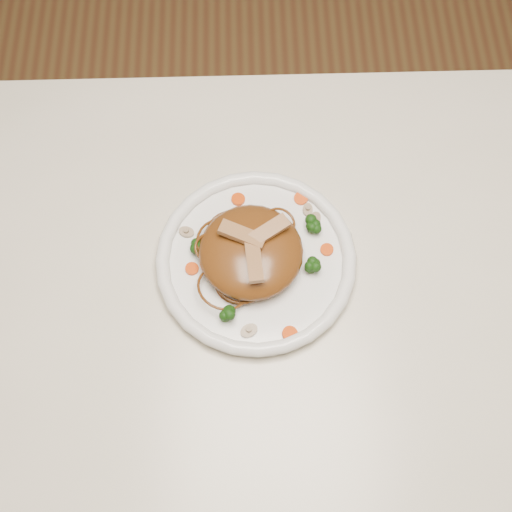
{
  "coord_description": "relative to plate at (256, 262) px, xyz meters",
  "views": [
    {
      "loc": [
        -0.06,
        -0.32,
        1.63
      ],
      "look_at": [
        -0.05,
        0.06,
        0.78
      ],
      "focal_mm": 46.82,
      "sensor_mm": 36.0,
      "label": 1
    }
  ],
  "objects": [
    {
      "name": "mushroom_3",
      "position": [
        0.08,
        0.08,
        0.01
      ],
      "size": [
        0.02,
        0.02,
        0.01
      ],
      "primitive_type": "cylinder",
      "rotation": [
        0.0,
        0.0,
        1.53
      ],
      "color": "tan",
      "rests_on": "plate"
    },
    {
      "name": "mushroom_2",
      "position": [
        -0.1,
        0.05,
        0.01
      ],
      "size": [
        0.03,
        0.03,
        0.01
      ],
      "primitive_type": "cylinder",
      "rotation": [
        0.0,
        0.0,
        -0.29
      ],
      "color": "tan",
      "rests_on": "plate"
    },
    {
      "name": "carrot_1",
      "position": [
        -0.09,
        -0.01,
        0.01
      ],
      "size": [
        0.02,
        0.02,
        0.0
      ],
      "primitive_type": "cylinder",
      "rotation": [
        0.0,
        0.0,
        -0.25
      ],
      "color": "#E74008",
      "rests_on": "plate"
    },
    {
      "name": "chicken_c",
      "position": [
        -0.0,
        -0.03,
        0.07
      ],
      "size": [
        0.03,
        0.06,
        0.01
      ],
      "primitive_type": "cube",
      "rotation": [
        0.0,
        0.0,
        4.8
      ],
      "color": "#B08153",
      "rests_on": "noodle_mound"
    },
    {
      "name": "broccoli_3",
      "position": [
        0.08,
        -0.02,
        0.02
      ],
      "size": [
        0.03,
        0.03,
        0.03
      ],
      "primitive_type": null,
      "rotation": [
        0.0,
        0.0,
        -0.4
      ],
      "color": "#193F0D",
      "rests_on": "plate"
    },
    {
      "name": "carrot_3",
      "position": [
        -0.02,
        0.1,
        0.01
      ],
      "size": [
        0.02,
        0.02,
        0.0
      ],
      "primitive_type": "cylinder",
      "rotation": [
        0.0,
        0.0,
        -0.05
      ],
      "color": "#E74008",
      "rests_on": "plate"
    },
    {
      "name": "noodle_mound",
      "position": [
        -0.01,
        0.0,
        0.03
      ],
      "size": [
        0.18,
        0.18,
        0.05
      ],
      "primitive_type": "ellipsoid",
      "rotation": [
        0.0,
        0.0,
        -0.25
      ],
      "color": "#592F11",
      "rests_on": "plate"
    },
    {
      "name": "chicken_b",
      "position": [
        -0.02,
        0.01,
        0.07
      ],
      "size": [
        0.07,
        0.04,
        0.01
      ],
      "primitive_type": "cube",
      "rotation": [
        0.0,
        0.0,
        2.73
      ],
      "color": "#B08153",
      "rests_on": "noodle_mound"
    },
    {
      "name": "mushroom_0",
      "position": [
        -0.01,
        -0.1,
        0.01
      ],
      "size": [
        0.03,
        0.03,
        0.01
      ],
      "primitive_type": "cylinder",
      "rotation": [
        0.0,
        0.0,
        0.43
      ],
      "color": "tan",
      "rests_on": "plate"
    },
    {
      "name": "broccoli_1",
      "position": [
        -0.08,
        0.02,
        0.02
      ],
      "size": [
        0.03,
        0.03,
        0.03
      ],
      "primitive_type": null,
      "rotation": [
        0.0,
        0.0,
        0.42
      ],
      "color": "#193F0D",
      "rests_on": "plate"
    },
    {
      "name": "carrot_0",
      "position": [
        0.07,
        0.1,
        0.01
      ],
      "size": [
        0.02,
        0.02,
        0.0
      ],
      "primitive_type": "cylinder",
      "rotation": [
        0.0,
        0.0,
        0.17
      ],
      "color": "#E74008",
      "rests_on": "plate"
    },
    {
      "name": "carrot_2",
      "position": [
        0.1,
        0.01,
        0.01
      ],
      "size": [
        0.02,
        0.02,
        0.0
      ],
      "primitive_type": "cylinder",
      "rotation": [
        0.0,
        0.0,
        0.17
      ],
      "color": "#E74008",
      "rests_on": "plate"
    },
    {
      "name": "ground",
      "position": [
        0.05,
        -0.06,
        -0.76
      ],
      "size": [
        4.0,
        4.0,
        0.0
      ],
      "primitive_type": "plane",
      "color": "brown",
      "rests_on": "ground"
    },
    {
      "name": "plate",
      "position": [
        0.0,
        0.0,
        0.0
      ],
      "size": [
        0.3,
        0.3,
        0.02
      ],
      "primitive_type": "cylinder",
      "rotation": [
        0.0,
        0.0,
        -0.06
      ],
      "color": "white",
      "rests_on": "table"
    },
    {
      "name": "table",
      "position": [
        0.05,
        -0.06,
        -0.11
      ],
      "size": [
        1.2,
        0.8,
        0.75
      ],
      "color": "beige",
      "rests_on": "ground"
    },
    {
      "name": "broccoli_0",
      "position": [
        0.08,
        0.05,
        0.02
      ],
      "size": [
        0.03,
        0.03,
        0.03
      ],
      "primitive_type": null,
      "rotation": [
        0.0,
        0.0,
        -0.04
      ],
      "color": "#193F0D",
      "rests_on": "plate"
    },
    {
      "name": "mushroom_1",
      "position": [
        0.09,
        0.06,
        0.01
      ],
      "size": [
        0.03,
        0.03,
        0.01
      ],
      "primitive_type": "cylinder",
      "rotation": [
        0.0,
        0.0,
        1.16
      ],
      "color": "tan",
      "rests_on": "plate"
    },
    {
      "name": "chicken_a",
      "position": [
        0.02,
        0.02,
        0.07
      ],
      "size": [
        0.06,
        0.05,
        0.01
      ],
      "primitive_type": "cube",
      "rotation": [
        0.0,
        0.0,
        0.56
      ],
      "color": "#B08153",
      "rests_on": "noodle_mound"
    },
    {
      "name": "carrot_4",
      "position": [
        0.04,
        -0.11,
        0.01
      ],
      "size": [
        0.03,
        0.03,
        0.0
      ],
      "primitive_type": "cylinder",
      "rotation": [
        0.0,
        0.0,
        -0.35
      ],
      "color": "#E74008",
      "rests_on": "plate"
    },
    {
      "name": "broccoli_2",
      "position": [
        -0.04,
        -0.08,
        0.02
      ],
      "size": [
        0.03,
        0.03,
        0.03
      ],
      "primitive_type": null,
      "rotation": [
        0.0,
        0.0,
        -0.42
      ],
      "color": "#193F0D",
      "rests_on": "plate"
    }
  ]
}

